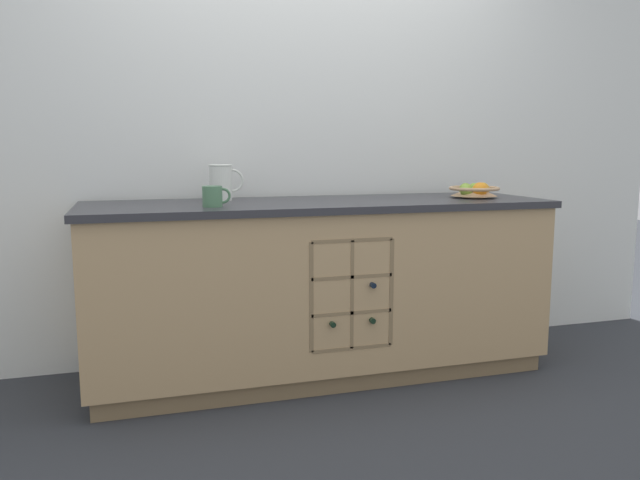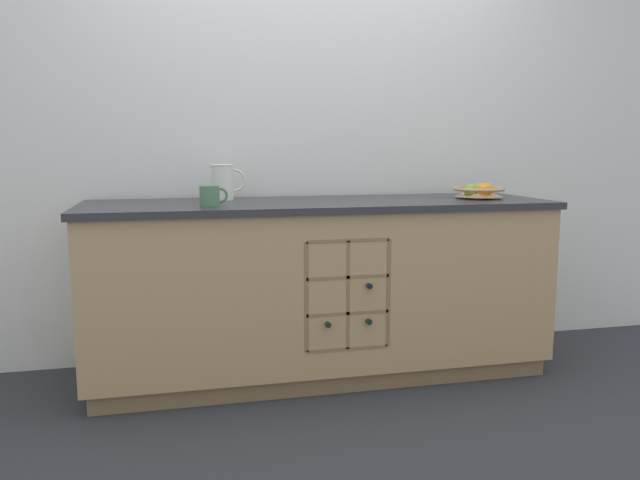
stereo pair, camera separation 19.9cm
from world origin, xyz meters
The scene contains 6 objects.
ground_plane centered at (0.00, 0.00, 0.00)m, with size 14.00×14.00×0.00m, color #2D3035.
back_wall centered at (0.00, 0.40, 1.27)m, with size 4.70×0.06×2.55m, color silver.
kitchen_island centered at (0.00, 0.00, 0.46)m, with size 2.34×0.71×0.90m.
fruit_bowl centered at (0.86, -0.03, 0.94)m, with size 0.27×0.27×0.09m.
white_pitcher centered at (-0.47, 0.19, 1.00)m, with size 0.18×0.12×0.18m.
ceramic_mug centered at (-0.55, -0.15, 0.95)m, with size 0.13×0.09×0.09m.
Camera 2 is at (-0.72, -3.05, 1.17)m, focal length 35.00 mm.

